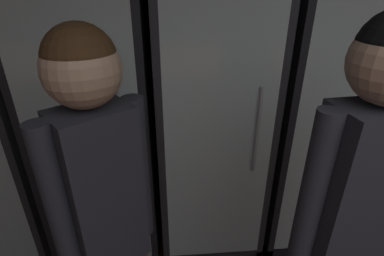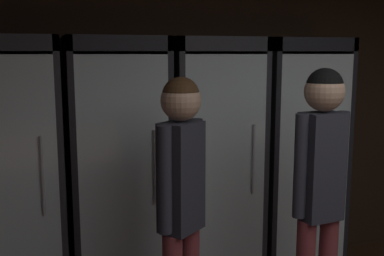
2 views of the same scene
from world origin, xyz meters
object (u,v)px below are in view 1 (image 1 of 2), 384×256
(cooler_center, at_px, (211,124))
(shopper_near, at_px, (346,218))
(cooler_left, at_px, (99,128))
(shopper_far, at_px, (106,212))
(cooler_right, at_px, (316,122))

(cooler_center, distance_m, shopper_near, 1.06)
(cooler_center, xyz_separation_m, shopper_near, (0.30, -1.01, 0.13))
(cooler_left, relative_size, shopper_far, 1.14)
(cooler_center, relative_size, shopper_far, 1.14)
(cooler_right, bearing_deg, cooler_center, 180.00)
(shopper_far, bearing_deg, cooler_center, 60.45)
(cooler_right, xyz_separation_m, shopper_near, (-0.41, -1.01, 0.14))
(cooler_center, bearing_deg, cooler_right, -0.00)
(cooler_center, bearing_deg, cooler_left, -179.95)
(cooler_center, distance_m, cooler_right, 0.71)
(cooler_center, relative_size, cooler_right, 1.00)
(cooler_left, xyz_separation_m, shopper_far, (0.21, -0.88, 0.09))
(shopper_far, bearing_deg, shopper_near, -9.50)
(cooler_left, distance_m, cooler_center, 0.71)
(cooler_center, xyz_separation_m, cooler_right, (0.71, -0.00, -0.01))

